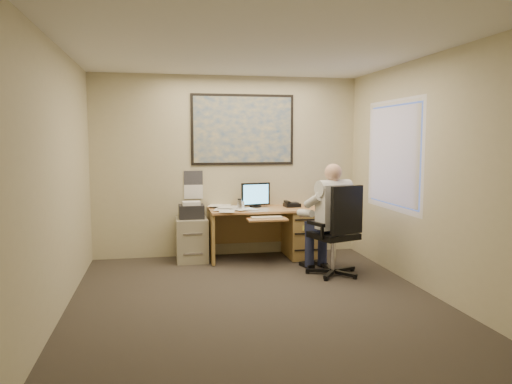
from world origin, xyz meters
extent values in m
cube|color=#322D27|center=(0.00, 0.00, 0.00)|extent=(4.00, 4.50, 0.00)
cube|color=white|center=(0.00, 0.00, 2.70)|extent=(4.00, 4.50, 0.00)
cube|color=beige|center=(0.00, 2.25, 1.35)|extent=(4.00, 0.00, 2.70)
cube|color=beige|center=(0.00, -2.25, 1.35)|extent=(4.00, 0.00, 2.70)
cube|color=beige|center=(-2.00, 0.00, 1.35)|extent=(0.00, 4.50, 2.70)
cube|color=beige|center=(2.00, 0.00, 1.35)|extent=(0.00, 4.50, 2.70)
cube|color=tan|center=(0.48, 1.88, 0.73)|extent=(1.60, 0.75, 0.03)
cube|color=#A88444|center=(1.06, 1.88, 0.36)|extent=(0.45, 0.70, 0.70)
cube|color=#A88444|center=(-0.30, 1.88, 0.36)|extent=(0.04, 0.70, 0.70)
cube|color=#A88444|center=(0.48, 2.22, 0.45)|extent=(1.55, 0.03, 0.55)
cylinder|color=black|center=(0.38, 2.02, 0.76)|extent=(0.18, 0.18, 0.02)
cube|color=black|center=(0.38, 2.00, 0.95)|extent=(0.44, 0.12, 0.33)
cube|color=#58BBF1|center=(0.38, 1.98, 0.95)|extent=(0.39, 0.08, 0.29)
cube|color=tan|center=(0.43, 1.43, 0.66)|extent=(0.55, 0.30, 0.02)
cube|color=beige|center=(0.43, 1.43, 0.68)|extent=(0.43, 0.14, 0.02)
cube|color=black|center=(0.93, 1.95, 0.78)|extent=(0.24, 0.21, 0.06)
cylinder|color=silver|center=(0.10, 1.75, 0.83)|extent=(0.07, 0.07, 0.15)
cylinder|color=white|center=(0.15, 1.89, 0.80)|extent=(0.09, 0.09, 0.11)
cube|color=white|center=(0.03, 1.88, 0.77)|extent=(0.60, 0.56, 0.03)
cube|color=#1E4C93|center=(0.23, 2.23, 1.90)|extent=(1.56, 0.03, 1.06)
cube|color=white|center=(-0.52, 2.24, 1.08)|extent=(0.28, 0.01, 0.42)
cube|color=#A19B82|center=(-0.57, 1.94, 0.31)|extent=(0.45, 0.54, 0.62)
cube|color=black|center=(-0.57, 1.94, 0.72)|extent=(0.36, 0.31, 0.20)
cube|color=white|center=(-0.57, 1.92, 0.84)|extent=(0.25, 0.20, 0.05)
cylinder|color=silver|center=(1.19, 0.84, 0.27)|extent=(0.07, 0.07, 0.44)
cube|color=black|center=(1.19, 0.84, 0.52)|extent=(0.64, 0.64, 0.08)
cube|color=black|center=(1.11, 0.60, 0.88)|extent=(0.46, 0.21, 0.60)
camera|label=1|loc=(-1.01, -5.22, 1.75)|focal=35.00mm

